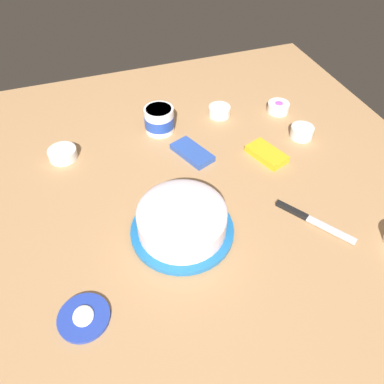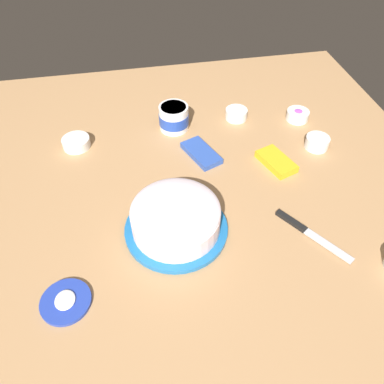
% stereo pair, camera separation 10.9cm
% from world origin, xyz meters
% --- Properties ---
extents(ground_plane, '(1.54, 1.54, 0.00)m').
position_xyz_m(ground_plane, '(0.00, 0.00, 0.00)').
color(ground_plane, tan).
extents(frosted_cake, '(0.28, 0.28, 0.11)m').
position_xyz_m(frosted_cake, '(0.16, -0.10, 0.05)').
color(frosted_cake, '#1E6BB2').
rests_on(frosted_cake, ground_plane).
extents(frosting_tub, '(0.10, 0.10, 0.09)m').
position_xyz_m(frosting_tub, '(-0.31, -0.03, 0.05)').
color(frosting_tub, white).
rests_on(frosting_tub, ground_plane).
extents(frosting_tub_lid, '(0.12, 0.12, 0.02)m').
position_xyz_m(frosting_tub_lid, '(0.32, -0.39, 0.01)').
color(frosting_tub_lid, '#233DAD').
rests_on(frosting_tub_lid, ground_plane).
extents(spreading_knife, '(0.21, 0.15, 0.01)m').
position_xyz_m(spreading_knife, '(0.23, 0.25, 0.01)').
color(spreading_knife, silver).
rests_on(spreading_knife, ground_plane).
extents(sprinkle_bowl_orange, '(0.09, 0.09, 0.03)m').
position_xyz_m(sprinkle_bowl_orange, '(-0.27, -0.37, 0.02)').
color(sprinkle_bowl_orange, white).
rests_on(sprinkle_bowl_orange, ground_plane).
extents(sprinkle_bowl_blue, '(0.08, 0.08, 0.04)m').
position_xyz_m(sprinkle_bowl_blue, '(-0.11, 0.43, 0.02)').
color(sprinkle_bowl_blue, white).
rests_on(sprinkle_bowl_blue, ground_plane).
extents(sprinkle_bowl_yellow, '(0.08, 0.08, 0.04)m').
position_xyz_m(sprinkle_bowl_yellow, '(-0.32, 0.20, 0.02)').
color(sprinkle_bowl_yellow, white).
rests_on(sprinkle_bowl_yellow, ground_plane).
extents(sprinkle_bowl_rainbow, '(0.08, 0.08, 0.04)m').
position_xyz_m(sprinkle_bowl_rainbow, '(-0.27, 0.42, 0.02)').
color(sprinkle_bowl_rainbow, white).
rests_on(sprinkle_bowl_rainbow, ground_plane).
extents(candy_box_lower, '(0.16, 0.12, 0.02)m').
position_xyz_m(candy_box_lower, '(-0.14, 0.03, 0.01)').
color(candy_box_lower, '#2D51B2').
rests_on(candy_box_lower, ground_plane).
extents(candy_box_upper, '(0.15, 0.11, 0.02)m').
position_xyz_m(candy_box_upper, '(-0.05, 0.26, 0.01)').
color(candy_box_upper, yellow).
rests_on(candy_box_upper, ground_plane).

